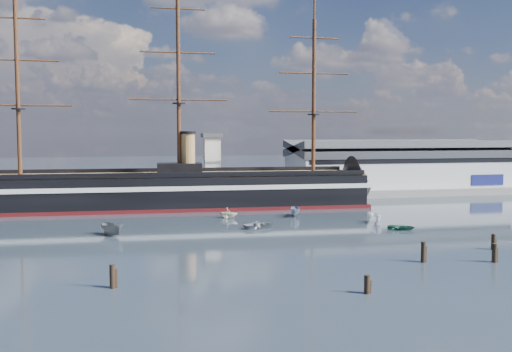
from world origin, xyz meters
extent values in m
plane|color=#1D2631|center=(0.00, 40.00, 0.00)|extent=(600.00, 600.00, 0.00)
cube|color=slate|center=(10.00, 76.00, 0.00)|extent=(180.00, 18.00, 2.00)
cube|color=#B7BABC|center=(58.00, 80.00, 7.00)|extent=(62.00, 20.00, 10.00)
cube|color=#3F4247|center=(58.00, 80.00, 12.60)|extent=(63.00, 21.00, 2.00)
cube|color=silver|center=(3.00, 73.00, 9.00)|extent=(4.00, 4.00, 14.00)
cube|color=#3F4247|center=(3.00, 73.00, 16.50)|extent=(5.00, 5.00, 1.00)
cube|color=black|center=(-8.36, 60.00, 4.00)|extent=(88.64, 20.02, 7.00)
cube|color=silver|center=(-8.36, 60.00, 5.20)|extent=(90.65, 20.35, 1.00)
cube|color=#480E11|center=(-8.36, 60.00, 0.35)|extent=(90.65, 20.31, 0.90)
cone|color=black|center=(38.14, 60.00, 3.70)|extent=(11.71, 16.17, 15.68)
cube|color=brown|center=(-8.36, 60.00, 7.60)|extent=(88.58, 18.74, 0.40)
cube|color=black|center=(-6.36, 60.00, 9.00)|extent=(10.26, 6.45, 2.50)
cylinder|color=#A37F45|center=(-4.36, 60.00, 12.50)|extent=(3.20, 3.20, 9.00)
cylinder|color=#381E0F|center=(-40.36, 60.00, 26.80)|extent=(0.90, 0.90, 38.00)
cylinder|color=#381E0F|center=(-6.36, 60.00, 28.80)|extent=(0.90, 0.90, 42.00)
cylinder|color=#381E0F|center=(25.64, 60.00, 25.80)|extent=(0.90, 0.90, 36.00)
imported|color=slate|center=(-20.67, 27.59, 0.00)|extent=(7.05, 5.69, 2.71)
imported|color=gray|center=(5.16, 29.09, 0.00)|extent=(2.24, 3.84, 1.68)
imported|color=slate|center=(15.62, 41.54, 0.00)|extent=(6.43, 4.09, 2.41)
imported|color=white|center=(1.80, 42.32, 0.00)|extent=(5.86, 6.87, 2.35)
imported|color=#235944|center=(29.35, 21.96, 0.00)|extent=(2.47, 3.19, 1.39)
imported|color=silver|center=(28.25, 29.79, 0.00)|extent=(5.92, 3.61, 2.22)
cylinder|color=black|center=(-19.77, -5.81, 0.00)|extent=(0.64, 0.64, 3.38)
cylinder|color=black|center=(6.98, -14.09, 0.00)|extent=(0.64, 0.64, 2.73)
cylinder|color=black|center=(20.35, -2.00, 0.00)|extent=(0.64, 0.64, 3.48)
cylinder|color=black|center=(34.65, 3.22, 0.00)|extent=(0.64, 0.64, 3.02)
cylinder|color=black|center=(29.57, -4.16, 0.00)|extent=(0.64, 0.64, 3.24)
camera|label=1|loc=(-17.96, -70.05, 17.38)|focal=40.00mm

